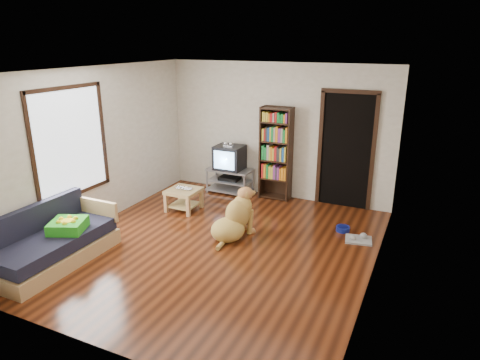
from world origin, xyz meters
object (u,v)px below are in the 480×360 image
at_px(dog_bowl, 343,229).
at_px(crt_tv, 230,157).
at_px(grey_rag, 358,240).
at_px(bookshelf, 276,149).
at_px(coffee_table, 184,195).
at_px(dog, 235,219).
at_px(tv_stand, 230,180).
at_px(laptop, 183,189).
at_px(sofa, 53,245).
at_px(green_cushion, 68,226).

height_order(dog_bowl, crt_tv, crt_tv).
xyz_separation_m(grey_rag, bookshelf, (-1.86, 1.25, 0.99)).
bearing_deg(bookshelf, grey_rag, -33.86).
distance_m(grey_rag, coffee_table, 3.16).
bearing_deg(dog, tv_stand, 118.38).
bearing_deg(laptop, grey_rag, -0.63).
bearing_deg(coffee_table, bookshelf, 45.39).
distance_m(coffee_table, dog, 1.46).
xyz_separation_m(sofa, coffee_table, (0.63, 2.42, 0.02)).
bearing_deg(grey_rag, crt_tv, 157.28).
distance_m(dog_bowl, crt_tv, 2.77).
bearing_deg(tv_stand, dog, -61.62).
bearing_deg(green_cushion, coffee_table, 53.30).
bearing_deg(crt_tv, grey_rag, -22.72).
relative_size(dog_bowl, coffee_table, 0.40).
height_order(dog_bowl, sofa, sofa).
height_order(grey_rag, sofa, sofa).
relative_size(sofa, dog, 1.84).
bearing_deg(bookshelf, sofa, -117.32).
bearing_deg(tv_stand, crt_tv, 90.00).
distance_m(bookshelf, sofa, 4.26).
height_order(bookshelf, coffee_table, bookshelf).
xyz_separation_m(tv_stand, coffee_table, (-0.34, -1.21, 0.01)).
relative_size(laptop, grey_rag, 0.79).
height_order(dog_bowl, bookshelf, bookshelf).
xyz_separation_m(laptop, coffee_table, (-0.00, 0.03, -0.13)).
distance_m(laptop, grey_rag, 3.18).
bearing_deg(grey_rag, tv_stand, 157.67).
bearing_deg(coffee_table, dog_bowl, 6.19).
distance_m(tv_stand, coffee_table, 1.26).
bearing_deg(dog_bowl, crt_tv, 159.74).
distance_m(grey_rag, sofa, 4.53).
bearing_deg(green_cushion, laptop, 53.13).
distance_m(sofa, dog, 2.66).
height_order(bookshelf, sofa, bookshelf).
distance_m(dog_bowl, tv_stand, 2.68).
relative_size(green_cushion, grey_rag, 1.14).
bearing_deg(laptop, dog, -26.06).
xyz_separation_m(bookshelf, coffee_table, (-1.29, -1.31, -0.72)).
height_order(grey_rag, bookshelf, bookshelf).
distance_m(grey_rag, dog, 1.96).
height_order(crt_tv, coffee_table, crt_tv).
bearing_deg(dog, sofa, -137.46).
bearing_deg(laptop, crt_tv, 72.71).
distance_m(laptop, coffee_table, 0.14).
bearing_deg(tv_stand, dog_bowl, -19.82).
bearing_deg(dog, dog_bowl, 31.29).
bearing_deg(crt_tv, coffee_table, -105.38).
distance_m(grey_rag, crt_tv, 3.13).
bearing_deg(dog, green_cushion, -138.84).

